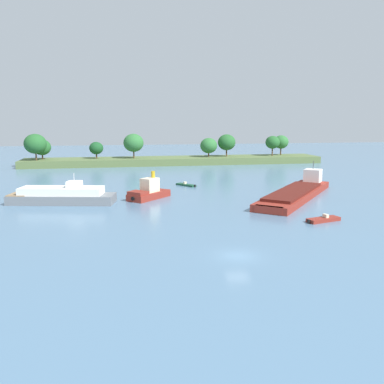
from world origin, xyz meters
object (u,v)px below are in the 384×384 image
object	(u,v)px
small_motorboat	(323,219)
tugboat	(148,192)
cargo_barge	(297,192)
fishing_skiff	(186,185)
white_riverboat	(62,196)

from	to	relation	value
small_motorboat	tugboat	bearing A→B (deg)	137.32
cargo_barge	tugboat	size ratio (longest dim) A/B	3.14
cargo_barge	fishing_skiff	distance (m)	25.27
tugboat	cargo_barge	bearing A→B (deg)	-7.32
tugboat	white_riverboat	bearing A→B (deg)	-174.59
tugboat	small_motorboat	xyz separation A→B (m)	(23.76, -21.91, -1.00)
fishing_skiff	small_motorboat	size ratio (longest dim) A/B	0.90
white_riverboat	cargo_barge	xyz separation A→B (m)	(43.30, -2.13, -0.40)
cargo_barge	white_riverboat	bearing A→B (deg)	177.19
white_riverboat	cargo_barge	distance (m)	43.36
fishing_skiff	white_riverboat	bearing A→B (deg)	-148.70
white_riverboat	fishing_skiff	size ratio (longest dim) A/B	3.81
white_riverboat	small_motorboat	bearing A→B (deg)	-27.58
cargo_barge	fishing_skiff	size ratio (longest dim) A/B	5.61
tugboat	small_motorboat	world-z (taller)	tugboat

